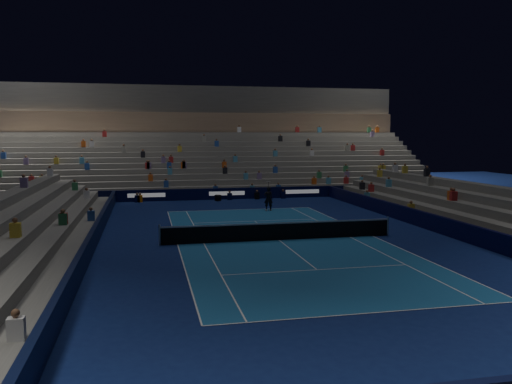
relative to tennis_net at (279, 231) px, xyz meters
name	(u,v)px	position (x,y,z in m)	size (l,w,h in m)	color
ground	(279,240)	(0.00, 0.00, -0.50)	(90.00, 90.00, 0.00)	#0D1B52
court_surface	(279,240)	(0.00, 0.00, -0.50)	(10.97, 23.77, 0.01)	#1A5691
sponsor_barrier_far	(227,194)	(0.00, 18.50, 0.00)	(44.00, 0.25, 1.00)	black
sponsor_barrier_east	(440,225)	(9.70, 0.00, 0.00)	(0.25, 37.00, 1.00)	black
sponsor_barrier_west	(93,239)	(-9.70, 0.00, 0.00)	(0.25, 37.00, 1.00)	black
grandstand_main	(213,157)	(0.00, 27.90, 2.87)	(44.00, 15.20, 11.20)	slate
grandstand_east	(493,216)	(13.17, 0.00, 0.41)	(5.00, 37.00, 2.50)	slate
grandstand_west	(19,233)	(-13.17, 0.00, 0.41)	(5.00, 37.00, 2.50)	slate
tennis_net	(279,231)	(0.00, 0.00, 0.00)	(12.90, 0.10, 1.10)	#B2B2B7
tennis_player	(268,199)	(2.01, 10.90, 0.42)	(0.67, 0.44, 1.84)	black
broadcast_camera	(218,198)	(-0.92, 17.49, -0.23)	(0.56, 0.91, 0.52)	black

